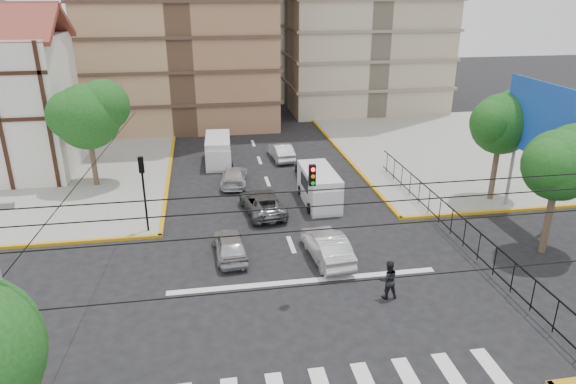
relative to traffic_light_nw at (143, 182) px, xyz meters
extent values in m
plane|color=black|center=(7.80, -7.80, -3.11)|extent=(160.00, 160.00, 0.00)
cube|color=gray|center=(27.80, 12.20, -3.04)|extent=(26.00, 26.00, 0.15)
cube|color=silver|center=(7.80, -6.60, -3.11)|extent=(13.00, 0.40, 0.01)
cylinder|color=slate|center=(22.30, -3.80, -0.96)|extent=(0.20, 0.20, 4.00)
cylinder|color=slate|center=(22.30, 0.20, -0.96)|extent=(0.20, 0.20, 4.00)
cube|color=silver|center=(22.30, -1.80, 3.04)|extent=(0.25, 6.00, 4.00)
cube|color=blue|center=(22.10, -1.80, 3.04)|extent=(0.08, 6.20, 4.20)
cylinder|color=#473828|center=(20.80, -5.80, -1.01)|extent=(0.36, 0.36, 4.20)
sphere|color=#144816|center=(20.80, -5.80, 1.73)|extent=(3.60, 3.60, 3.60)
sphere|color=#144816|center=(21.70, -5.50, 2.27)|extent=(2.88, 2.88, 2.88)
sphere|color=#144816|center=(20.08, -6.10, 1.91)|extent=(2.70, 2.70, 2.70)
cylinder|color=#473828|center=(21.80, 1.20, -0.87)|extent=(0.36, 0.36, 4.48)
sphere|color=#144816|center=(21.80, 1.20, 2.05)|extent=(3.80, 3.80, 3.80)
sphere|color=#144816|center=(22.75, 1.50, 2.62)|extent=(3.04, 3.04, 3.04)
sphere|color=#144816|center=(21.04, 0.90, 2.24)|extent=(2.85, 2.85, 2.85)
cylinder|color=#473828|center=(-4.20, 8.20, -1.01)|extent=(0.36, 0.36, 4.20)
sphere|color=#144816|center=(-4.20, 8.20, 1.89)|extent=(4.40, 4.40, 4.40)
sphere|color=#144816|center=(-3.10, 8.50, 2.55)|extent=(3.52, 3.52, 3.52)
sphere|color=#144816|center=(-5.08, 7.90, 2.11)|extent=(3.30, 3.30, 3.30)
cylinder|color=black|center=(0.00, 0.00, -1.21)|extent=(0.12, 0.12, 3.50)
cube|color=black|center=(0.00, 0.00, 0.99)|extent=(0.28, 0.22, 0.90)
sphere|color=#FF0C0C|center=(0.00, 0.00, 1.29)|extent=(0.17, 0.17, 0.17)
cube|color=black|center=(7.80, -7.80, 2.69)|extent=(0.28, 0.22, 0.90)
cylinder|color=black|center=(7.80, -16.80, 3.14)|extent=(18.00, 0.03, 0.03)
cylinder|color=slate|center=(-1.20, -16.80, 1.54)|extent=(0.28, 0.28, 9.00)
cube|color=silver|center=(10.59, 2.73, -2.01)|extent=(1.99, 4.84, 2.21)
cube|color=silver|center=(10.59, 0.80, -2.15)|extent=(1.84, 1.18, 1.54)
cube|color=black|center=(10.59, 0.47, -1.62)|extent=(1.78, 0.12, 0.87)
cylinder|color=black|center=(9.67, 1.19, -2.78)|extent=(0.25, 0.67, 0.67)
cylinder|color=black|center=(11.50, 1.19, -2.78)|extent=(0.25, 0.67, 0.67)
cylinder|color=black|center=(9.67, 4.27, -2.78)|extent=(0.25, 0.67, 0.67)
cylinder|color=black|center=(11.50, 4.27, -2.78)|extent=(0.25, 0.67, 0.67)
cube|color=silver|center=(4.50, 12.01, -2.03)|extent=(2.11, 4.80, 2.17)
cube|color=silver|center=(4.50, 10.13, -2.17)|extent=(1.84, 1.22, 1.51)
cube|color=black|center=(4.50, 9.80, -1.65)|extent=(1.75, 0.18, 0.85)
cylinder|color=black|center=(3.61, 10.50, -2.78)|extent=(0.25, 0.66, 0.66)
cylinder|color=black|center=(5.40, 10.50, -2.78)|extent=(0.25, 0.66, 0.66)
cylinder|color=black|center=(3.61, 13.52, -2.78)|extent=(0.25, 0.66, 0.66)
cylinder|color=black|center=(5.40, 13.52, -2.78)|extent=(0.25, 0.66, 0.66)
imported|color=#AFAFB4|center=(4.45, -3.55, -2.44)|extent=(1.81, 4.02, 1.34)
imported|color=silver|center=(9.33, -4.69, -2.36)|extent=(1.97, 4.67, 1.50)
imported|color=#5B5F63|center=(6.78, 1.75, -2.45)|extent=(2.79, 5.01, 1.32)
imported|color=silver|center=(5.40, 7.00, -2.49)|extent=(2.23, 4.48, 1.25)
imported|color=#2A2A2D|center=(10.85, 7.62, -2.44)|extent=(1.95, 4.09, 1.35)
imported|color=white|center=(9.58, 12.13, -2.44)|extent=(1.77, 4.18, 1.34)
imported|color=black|center=(11.18, -8.57, -2.19)|extent=(0.90, 0.70, 1.84)
camera|label=1|loc=(3.47, -27.37, 9.90)|focal=32.00mm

